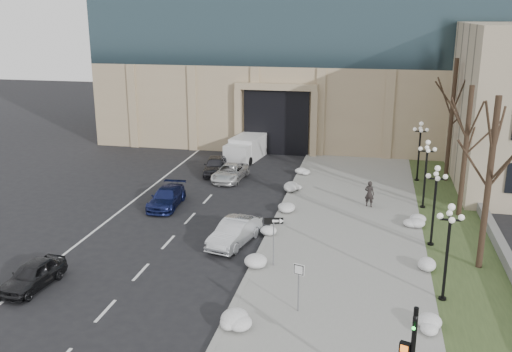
% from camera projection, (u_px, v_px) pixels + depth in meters
% --- Properties ---
extents(sidewalk, '(9.00, 40.00, 0.12)m').
position_uv_depth(sidewalk, '(347.00, 229.00, 34.69)').
color(sidewalk, gray).
rests_on(sidewalk, ground).
extents(curb, '(0.30, 40.00, 0.14)m').
position_uv_depth(curb, '(274.00, 224.00, 35.57)').
color(curb, gray).
rests_on(curb, ground).
extents(grass_strip, '(4.00, 40.00, 0.10)m').
position_uv_depth(grass_strip, '(458.00, 238.00, 33.41)').
color(grass_strip, '#344522').
rests_on(grass_strip, ground).
extents(stone_wall, '(0.50, 30.00, 0.70)m').
position_uv_depth(stone_wall, '(489.00, 224.00, 34.82)').
color(stone_wall, slate).
rests_on(stone_wall, ground).
extents(car_a, '(1.92, 3.97, 1.31)m').
position_uv_depth(car_a, '(33.00, 275.00, 27.39)').
color(car_a, black).
rests_on(car_a, ground).
extents(car_b, '(2.50, 4.65, 1.45)m').
position_uv_depth(car_b, '(235.00, 232.00, 32.45)').
color(car_b, '#B9BCC2').
rests_on(car_b, ground).
extents(car_c, '(2.08, 4.60, 1.31)m').
position_uv_depth(car_c, '(167.00, 197.00, 38.71)').
color(car_c, '#161E4E').
rests_on(car_c, ground).
extents(car_d, '(2.36, 4.63, 1.25)m').
position_uv_depth(car_d, '(230.00, 172.00, 44.78)').
color(car_d, silver).
rests_on(car_d, ground).
extents(car_e, '(2.32, 4.39, 1.42)m').
position_uv_depth(car_e, '(215.00, 165.00, 46.51)').
color(car_e, '#2C2C31').
rests_on(car_e, ground).
extents(pedestrian, '(0.75, 0.59, 1.79)m').
position_uv_depth(pedestrian, '(369.00, 194.00, 38.32)').
color(pedestrian, black).
rests_on(pedestrian, sidewalk).
extents(box_truck, '(3.13, 6.67, 2.04)m').
position_uv_depth(box_truck, '(248.00, 147.00, 51.39)').
color(box_truck, silver).
rests_on(box_truck, ground).
extents(one_way_sign, '(1.03, 0.37, 2.75)m').
position_uv_depth(one_way_sign, '(277.00, 227.00, 29.07)').
color(one_way_sign, slate).
rests_on(one_way_sign, ground).
extents(keep_sign, '(0.50, 0.19, 2.37)m').
position_uv_depth(keep_sign, '(299.00, 278.00, 24.71)').
color(keep_sign, slate).
rests_on(keep_sign, ground).
extents(snow_clump_b, '(1.10, 1.60, 0.36)m').
position_uv_depth(snow_clump_b, '(238.00, 320.00, 24.06)').
color(snow_clump_b, white).
rests_on(snow_clump_b, sidewalk).
extents(snow_clump_c, '(1.10, 1.60, 0.36)m').
position_uv_depth(snow_clump_c, '(255.00, 266.00, 29.18)').
color(snow_clump_c, white).
rests_on(snow_clump_c, sidewalk).
extents(snow_clump_d, '(1.10, 1.60, 0.36)m').
position_uv_depth(snow_clump_d, '(270.00, 233.00, 33.46)').
color(snow_clump_d, white).
rests_on(snow_clump_d, sidewalk).
extents(snow_clump_e, '(1.10, 1.60, 0.36)m').
position_uv_depth(snow_clump_e, '(287.00, 207.00, 37.81)').
color(snow_clump_e, white).
rests_on(snow_clump_e, sidewalk).
extents(snow_clump_f, '(1.10, 1.60, 0.36)m').
position_uv_depth(snow_clump_f, '(295.00, 189.00, 41.78)').
color(snow_clump_f, white).
rests_on(snow_clump_f, sidewalk).
extents(snow_clump_g, '(1.10, 1.60, 0.36)m').
position_uv_depth(snow_clump_g, '(301.00, 173.00, 45.75)').
color(snow_clump_g, white).
rests_on(snow_clump_g, sidewalk).
extents(snow_clump_h, '(1.10, 1.60, 0.36)m').
position_uv_depth(snow_clump_h, '(434.00, 330.00, 23.32)').
color(snow_clump_h, white).
rests_on(snow_clump_h, sidewalk).
extents(snow_clump_i, '(1.10, 1.60, 0.36)m').
position_uv_depth(snow_clump_i, '(419.00, 262.00, 29.65)').
color(snow_clump_i, white).
rests_on(snow_clump_i, sidewalk).
extents(snow_clump_j, '(1.10, 1.60, 0.36)m').
position_uv_depth(snow_clump_j, '(415.00, 222.00, 35.23)').
color(snow_clump_j, white).
rests_on(snow_clump_j, sidewalk).
extents(lamppost_a, '(1.18, 1.18, 4.76)m').
position_uv_depth(lamppost_a, '(448.00, 239.00, 25.39)').
color(lamppost_a, black).
rests_on(lamppost_a, ground).
extents(lamppost_b, '(1.18, 1.18, 4.76)m').
position_uv_depth(lamppost_b, '(435.00, 195.00, 31.49)').
color(lamppost_b, black).
rests_on(lamppost_b, ground).
extents(lamppost_c, '(1.18, 1.18, 4.76)m').
position_uv_depth(lamppost_c, '(426.00, 165.00, 37.60)').
color(lamppost_c, black).
rests_on(lamppost_c, ground).
extents(lamppost_d, '(1.18, 1.18, 4.76)m').
position_uv_depth(lamppost_d, '(420.00, 143.00, 43.71)').
color(lamppost_d, black).
rests_on(lamppost_d, ground).
extents(tree_near, '(3.20, 3.20, 9.00)m').
position_uv_depth(tree_near, '(491.00, 160.00, 27.94)').
color(tree_near, black).
rests_on(tree_near, ground).
extents(tree_mid, '(3.20, 3.20, 8.50)m').
position_uv_depth(tree_mid, '(467.00, 133.00, 35.55)').
color(tree_mid, black).
rests_on(tree_mid, ground).
extents(tree_far, '(3.20, 3.20, 9.50)m').
position_uv_depth(tree_far, '(453.00, 103.00, 42.88)').
color(tree_far, black).
rests_on(tree_far, ground).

